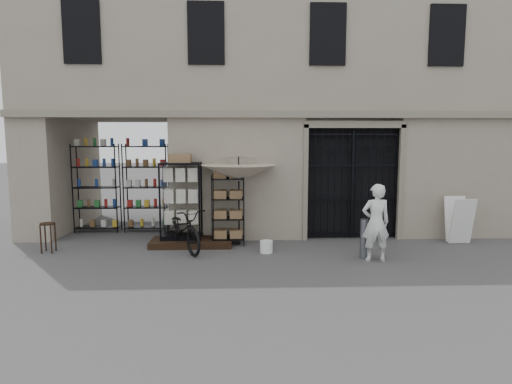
{
  "coord_description": "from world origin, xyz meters",
  "views": [
    {
      "loc": [
        -1.2,
        -8.89,
        2.62
      ],
      "look_at": [
        -0.8,
        1.4,
        1.35
      ],
      "focal_mm": 30.0,
      "sensor_mm": 36.0,
      "label": 1
    }
  ],
  "objects_px": {
    "display_cabinet": "(181,205)",
    "wire_rack": "(228,210)",
    "white_bucket": "(266,247)",
    "easel_sign": "(459,220)",
    "market_umbrella": "(239,169)",
    "steel_bollard": "(364,239)",
    "shopkeeper": "(374,261)",
    "bicycle": "(183,250)",
    "wooden_stool": "(48,237)"
  },
  "relations": [
    {
      "from": "shopkeeper",
      "to": "easel_sign",
      "type": "bearing_deg",
      "value": -153.63
    },
    {
      "from": "display_cabinet",
      "to": "easel_sign",
      "type": "height_order",
      "value": "display_cabinet"
    },
    {
      "from": "display_cabinet",
      "to": "shopkeeper",
      "type": "relative_size",
      "value": 1.23
    },
    {
      "from": "steel_bollard",
      "to": "shopkeeper",
      "type": "xyz_separation_m",
      "value": [
        0.2,
        -0.18,
        -0.44
      ]
    },
    {
      "from": "wire_rack",
      "to": "easel_sign",
      "type": "height_order",
      "value": "wire_rack"
    },
    {
      "from": "wire_rack",
      "to": "bicycle",
      "type": "relative_size",
      "value": 0.91
    },
    {
      "from": "shopkeeper",
      "to": "wire_rack",
      "type": "bearing_deg",
      "value": -29.42
    },
    {
      "from": "market_umbrella",
      "to": "white_bucket",
      "type": "height_order",
      "value": "market_umbrella"
    },
    {
      "from": "wooden_stool",
      "to": "steel_bollard",
      "type": "xyz_separation_m",
      "value": [
        7.19,
        -0.81,
        0.08
      ]
    },
    {
      "from": "wooden_stool",
      "to": "easel_sign",
      "type": "bearing_deg",
      "value": 2.77
    },
    {
      "from": "market_umbrella",
      "to": "easel_sign",
      "type": "bearing_deg",
      "value": -1.23
    },
    {
      "from": "bicycle",
      "to": "market_umbrella",
      "type": "bearing_deg",
      "value": -8.16
    },
    {
      "from": "white_bucket",
      "to": "easel_sign",
      "type": "distance_m",
      "value": 4.99
    },
    {
      "from": "wire_rack",
      "to": "white_bucket",
      "type": "distance_m",
      "value": 1.43
    },
    {
      "from": "white_bucket",
      "to": "steel_bollard",
      "type": "relative_size",
      "value": 0.33
    },
    {
      "from": "display_cabinet",
      "to": "white_bucket",
      "type": "bearing_deg",
      "value": -27.07
    },
    {
      "from": "bicycle",
      "to": "wooden_stool",
      "type": "xyz_separation_m",
      "value": [
        -3.11,
        -0.06,
        0.37
      ]
    },
    {
      "from": "wire_rack",
      "to": "white_bucket",
      "type": "relative_size",
      "value": 6.03
    },
    {
      "from": "display_cabinet",
      "to": "market_umbrella",
      "type": "bearing_deg",
      "value": -6.16
    },
    {
      "from": "wooden_stool",
      "to": "shopkeeper",
      "type": "height_order",
      "value": "wooden_stool"
    },
    {
      "from": "market_umbrella",
      "to": "easel_sign",
      "type": "height_order",
      "value": "market_umbrella"
    },
    {
      "from": "easel_sign",
      "to": "market_umbrella",
      "type": "bearing_deg",
      "value": 179.37
    },
    {
      "from": "white_bucket",
      "to": "shopkeeper",
      "type": "relative_size",
      "value": 0.17
    },
    {
      "from": "white_bucket",
      "to": "wire_rack",
      "type": "bearing_deg",
      "value": 137.02
    },
    {
      "from": "white_bucket",
      "to": "bicycle",
      "type": "height_order",
      "value": "bicycle"
    },
    {
      "from": "wire_rack",
      "to": "bicycle",
      "type": "distance_m",
      "value": 1.48
    },
    {
      "from": "white_bucket",
      "to": "easel_sign",
      "type": "bearing_deg",
      "value": 8.18
    },
    {
      "from": "wire_rack",
      "to": "steel_bollard",
      "type": "distance_m",
      "value": 3.36
    },
    {
      "from": "white_bucket",
      "to": "easel_sign",
      "type": "xyz_separation_m",
      "value": [
        4.92,
        0.71,
        0.46
      ]
    },
    {
      "from": "wire_rack",
      "to": "bicycle",
      "type": "bearing_deg",
      "value": -159.35
    },
    {
      "from": "white_bucket",
      "to": "wooden_stool",
      "type": "bearing_deg",
      "value": 177.47
    },
    {
      "from": "market_umbrella",
      "to": "easel_sign",
      "type": "relative_size",
      "value": 2.29
    },
    {
      "from": "white_bucket",
      "to": "easel_sign",
      "type": "relative_size",
      "value": 0.25
    },
    {
      "from": "display_cabinet",
      "to": "white_bucket",
      "type": "xyz_separation_m",
      "value": [
        2.07,
        -0.88,
        -0.86
      ]
    },
    {
      "from": "white_bucket",
      "to": "wooden_stool",
      "type": "height_order",
      "value": "wooden_stool"
    },
    {
      "from": "market_umbrella",
      "to": "steel_bollard",
      "type": "height_order",
      "value": "market_umbrella"
    },
    {
      "from": "wire_rack",
      "to": "market_umbrella",
      "type": "bearing_deg",
      "value": -9.88
    },
    {
      "from": "white_bucket",
      "to": "steel_bollard",
      "type": "height_order",
      "value": "steel_bollard"
    },
    {
      "from": "white_bucket",
      "to": "display_cabinet",
      "type": "bearing_deg",
      "value": 156.95
    },
    {
      "from": "steel_bollard",
      "to": "market_umbrella",
      "type": "bearing_deg",
      "value": 152.85
    },
    {
      "from": "easel_sign",
      "to": "white_bucket",
      "type": "bearing_deg",
      "value": -171.22
    },
    {
      "from": "display_cabinet",
      "to": "steel_bollard",
      "type": "xyz_separation_m",
      "value": [
        4.18,
        -1.46,
        -0.56
      ]
    },
    {
      "from": "display_cabinet",
      "to": "wire_rack",
      "type": "relative_size",
      "value": 1.17
    },
    {
      "from": "market_umbrella",
      "to": "wooden_stool",
      "type": "height_order",
      "value": "market_umbrella"
    },
    {
      "from": "steel_bollard",
      "to": "white_bucket",
      "type": "bearing_deg",
      "value": 164.59
    },
    {
      "from": "wire_rack",
      "to": "easel_sign",
      "type": "bearing_deg",
      "value": -8.24
    },
    {
      "from": "wire_rack",
      "to": "steel_bollard",
      "type": "xyz_separation_m",
      "value": [
        3.02,
        -1.42,
        -0.42
      ]
    },
    {
      "from": "display_cabinet",
      "to": "shopkeeper",
      "type": "distance_m",
      "value": 4.79
    },
    {
      "from": "wooden_stool",
      "to": "wire_rack",
      "type": "bearing_deg",
      "value": 8.39
    },
    {
      "from": "display_cabinet",
      "to": "bicycle",
      "type": "xyz_separation_m",
      "value": [
        0.1,
        -0.6,
        -1.01
      ]
    }
  ]
}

